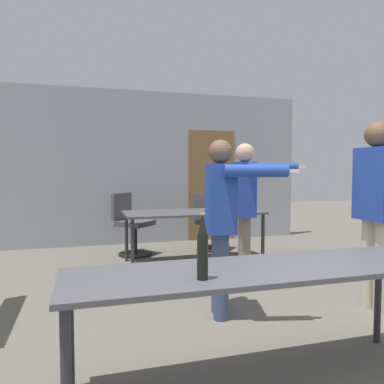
{
  "coord_description": "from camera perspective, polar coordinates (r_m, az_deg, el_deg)",
  "views": [
    {
      "loc": [
        -1.22,
        -1.5,
        1.32
      ],
      "look_at": [
        -0.2,
        1.98,
        1.1
      ],
      "focal_mm": 35.0,
      "sensor_mm": 36.0,
      "label": 1
    }
  ],
  "objects": [
    {
      "name": "office_chair_near_pushed",
      "position": [
        6.13,
        2.94,
        -4.85
      ],
      "size": [
        0.68,
        0.69,
        0.93
      ],
      "rotation": [
        0.0,
        0.0,
        5.52
      ],
      "color": "black",
      "rests_on": "ground_plane"
    },
    {
      "name": "beer_bottle",
      "position": [
        2.02,
        1.61,
        -8.59
      ],
      "size": [
        0.06,
        0.06,
        0.36
      ],
      "color": "black",
      "rests_on": "conference_table_near"
    },
    {
      "name": "person_far_watching",
      "position": [
        3.35,
        4.54,
        -2.94
      ],
      "size": [
        0.7,
        0.75,
        1.58
      ],
      "rotation": [
        0.0,
        0.0,
        -1.81
      ],
      "color": "#3D4C75",
      "rests_on": "ground_plane"
    },
    {
      "name": "back_wall",
      "position": [
        6.8,
        -5.69,
        3.63
      ],
      "size": [
        5.59,
        0.12,
        2.71
      ],
      "color": "#A3A8B2",
      "rests_on": "ground_plane"
    },
    {
      "name": "conference_table_far",
      "position": [
        5.3,
        0.26,
        -3.64
      ],
      "size": [
        1.94,
        0.81,
        0.73
      ],
      "color": "#4C4C51",
      "rests_on": "ground_plane"
    },
    {
      "name": "person_right_polo",
      "position": [
        3.85,
        26.42,
        -0.46
      ],
      "size": [
        0.8,
        0.56,
        1.76
      ],
      "rotation": [
        0.0,
        0.0,
        -1.54
      ],
      "color": "beige",
      "rests_on": "ground_plane"
    },
    {
      "name": "person_left_plaid",
      "position": [
        4.35,
        8.2,
        -1.0
      ],
      "size": [
        0.7,
        0.69,
        1.62
      ],
      "rotation": [
        0.0,
        0.0,
        -1.84
      ],
      "color": "slate",
      "rests_on": "ground_plane"
    },
    {
      "name": "office_chair_side_rolled",
      "position": [
        5.9,
        -9.25,
        -5.05
      ],
      "size": [
        0.69,
        0.68,
        0.96
      ],
      "rotation": [
        0.0,
        0.0,
        3.94
      ],
      "color": "black",
      "rests_on": "ground_plane"
    },
    {
      "name": "conference_table_near",
      "position": [
        2.35,
        10.47,
        -12.7
      ],
      "size": [
        2.35,
        0.64,
        0.73
      ],
      "color": "#4C4C51",
      "rests_on": "ground_plane"
    }
  ]
}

